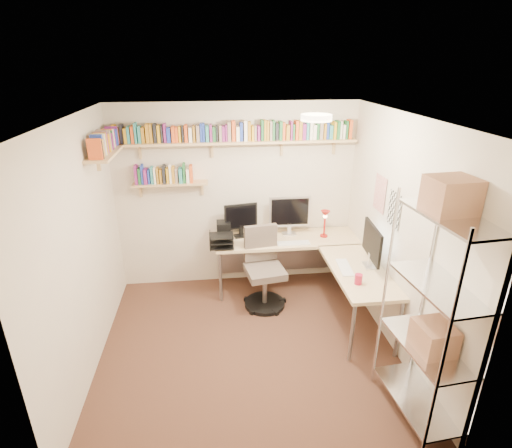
% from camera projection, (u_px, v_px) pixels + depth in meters
% --- Properties ---
extents(ground, '(3.20, 3.20, 0.00)m').
position_uv_depth(ground, '(248.00, 344.00, 4.50)').
color(ground, '#44281D').
rests_on(ground, ground).
extents(room_shell, '(3.24, 3.04, 2.52)m').
position_uv_depth(room_shell, '(247.00, 217.00, 3.91)').
color(room_shell, beige).
rests_on(room_shell, ground).
extents(wall_shelves, '(3.12, 1.09, 0.80)m').
position_uv_depth(wall_shelves, '(203.00, 143.00, 4.87)').
color(wall_shelves, tan).
rests_on(wall_shelves, ground).
extents(corner_desk, '(2.00, 1.91, 1.30)m').
position_uv_depth(corner_desk, '(294.00, 246.00, 5.15)').
color(corner_desk, beige).
rests_on(corner_desk, ground).
extents(office_chair, '(0.55, 0.55, 1.05)m').
position_uv_depth(office_chair, '(264.00, 273.00, 5.10)').
color(office_chair, black).
rests_on(office_chair, ground).
extents(wire_rack, '(0.50, 0.91, 2.19)m').
position_uv_depth(wire_rack, '(438.00, 287.00, 3.14)').
color(wire_rack, silver).
rests_on(wire_rack, ground).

